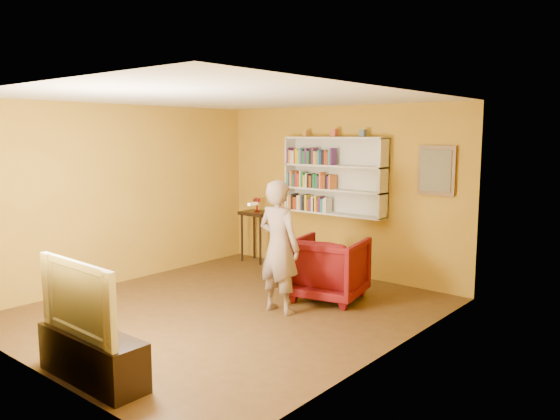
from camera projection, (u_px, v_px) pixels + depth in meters
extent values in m
cube|color=#422C15|center=(230.00, 314.00, 7.07)|extent=(5.30, 5.80, 0.12)
cube|color=#A87C1F|center=(340.00, 191.00, 8.79)|extent=(5.30, 0.04, 2.70)
cube|color=#A87C1F|center=(31.00, 234.00, 4.96)|extent=(5.30, 0.04, 2.70)
cube|color=#A87C1F|center=(123.00, 194.00, 8.31)|extent=(0.04, 5.80, 2.70)
cube|color=#A87C1F|center=(390.00, 226.00, 5.43)|extent=(0.04, 5.80, 2.70)
cube|color=white|center=(227.00, 95.00, 6.68)|extent=(5.30, 5.80, 0.06)
cube|color=silver|center=(339.00, 175.00, 8.72)|extent=(1.80, 0.03, 1.20)
cube|color=silver|center=(291.00, 173.00, 9.19)|extent=(0.03, 0.28, 1.20)
cube|color=silver|center=(384.00, 179.00, 8.06)|extent=(0.03, 0.28, 1.20)
cube|color=silver|center=(334.00, 213.00, 8.71)|extent=(1.80, 0.28, 0.03)
cube|color=silver|center=(334.00, 190.00, 8.65)|extent=(1.80, 0.28, 0.03)
cube|color=silver|center=(334.00, 166.00, 8.60)|extent=(1.80, 0.28, 0.03)
cube|color=silver|center=(335.00, 138.00, 8.54)|extent=(1.80, 0.28, 0.03)
cube|color=silver|center=(291.00, 201.00, 9.20)|extent=(0.03, 0.19, 0.23)
cube|color=orange|center=(292.00, 202.00, 9.16)|extent=(0.04, 0.15, 0.23)
cube|color=black|center=(295.00, 201.00, 9.13)|extent=(0.04, 0.17, 0.26)
cube|color=#8E3819|center=(296.00, 203.00, 9.10)|extent=(0.03, 0.15, 0.21)
cube|color=#A43219|center=(299.00, 203.00, 9.09)|extent=(0.04, 0.18, 0.20)
cube|color=silver|center=(301.00, 202.00, 9.05)|extent=(0.04, 0.17, 0.24)
cube|color=gold|center=(302.00, 202.00, 9.02)|extent=(0.02, 0.16, 0.25)
cube|color=navy|center=(305.00, 202.00, 9.01)|extent=(0.03, 0.19, 0.25)
cube|color=black|center=(306.00, 202.00, 8.98)|extent=(0.04, 0.17, 0.26)
cube|color=gold|center=(308.00, 203.00, 8.94)|extent=(0.04, 0.15, 0.26)
cube|color=#8E3819|center=(311.00, 205.00, 8.92)|extent=(0.04, 0.17, 0.20)
cube|color=#4A2369|center=(313.00, 204.00, 8.90)|extent=(0.03, 0.17, 0.23)
cube|color=silver|center=(315.00, 204.00, 8.86)|extent=(0.03, 0.16, 0.25)
cube|color=black|center=(316.00, 205.00, 8.85)|extent=(0.02, 0.17, 0.22)
cube|color=gold|center=(318.00, 204.00, 8.83)|extent=(0.03, 0.17, 0.25)
cube|color=#8E3819|center=(319.00, 206.00, 8.80)|extent=(0.03, 0.15, 0.20)
cube|color=#4A2369|center=(322.00, 204.00, 8.77)|extent=(0.03, 0.16, 0.25)
cube|color=teal|center=(324.00, 205.00, 8.76)|extent=(0.04, 0.17, 0.21)
cube|color=silver|center=(326.00, 205.00, 8.72)|extent=(0.03, 0.16, 0.23)
cube|color=silver|center=(328.00, 205.00, 8.70)|extent=(0.04, 0.17, 0.24)
cube|color=teal|center=(290.00, 180.00, 9.14)|extent=(0.02, 0.16, 0.21)
cube|color=navy|center=(292.00, 179.00, 9.13)|extent=(0.02, 0.18, 0.23)
cube|color=orange|center=(294.00, 178.00, 9.10)|extent=(0.04, 0.17, 0.26)
cube|color=#16643B|center=(296.00, 180.00, 9.08)|extent=(0.04, 0.18, 0.21)
cube|color=#4A2369|center=(298.00, 180.00, 9.06)|extent=(0.03, 0.19, 0.22)
cube|color=#8E3819|center=(299.00, 179.00, 9.02)|extent=(0.03, 0.16, 0.25)
cube|color=#A43219|center=(301.00, 180.00, 9.01)|extent=(0.04, 0.19, 0.22)
cube|color=silver|center=(303.00, 179.00, 8.97)|extent=(0.03, 0.17, 0.27)
cube|color=#16643B|center=(305.00, 180.00, 8.95)|extent=(0.04, 0.17, 0.24)
cube|color=gold|center=(307.00, 181.00, 8.92)|extent=(0.04, 0.16, 0.20)
cube|color=silver|center=(308.00, 180.00, 8.89)|extent=(0.03, 0.15, 0.24)
cube|color=black|center=(311.00, 181.00, 8.88)|extent=(0.03, 0.19, 0.23)
cube|color=#8E3819|center=(313.00, 182.00, 8.85)|extent=(0.04, 0.16, 0.20)
cube|color=black|center=(314.00, 181.00, 8.81)|extent=(0.02, 0.14, 0.23)
cube|color=#16643B|center=(316.00, 181.00, 8.79)|extent=(0.04, 0.15, 0.22)
cube|color=#16643B|center=(319.00, 181.00, 8.77)|extent=(0.04, 0.18, 0.22)
cube|color=#4A2369|center=(321.00, 182.00, 8.75)|extent=(0.03, 0.18, 0.20)
cube|color=orange|center=(322.00, 180.00, 8.71)|extent=(0.03, 0.15, 0.26)
cube|color=#8E3819|center=(325.00, 182.00, 8.70)|extent=(0.04, 0.18, 0.21)
cube|color=#8E3819|center=(327.00, 182.00, 8.68)|extent=(0.03, 0.19, 0.22)
cube|color=black|center=(329.00, 182.00, 8.65)|extent=(0.03, 0.17, 0.23)
cube|color=#4A2369|center=(330.00, 183.00, 8.62)|extent=(0.03, 0.15, 0.21)
cube|color=orange|center=(333.00, 182.00, 8.61)|extent=(0.03, 0.19, 0.23)
cube|color=#4A2369|center=(291.00, 155.00, 9.08)|extent=(0.03, 0.17, 0.26)
cube|color=orange|center=(292.00, 157.00, 9.06)|extent=(0.03, 0.15, 0.22)
cube|color=silver|center=(294.00, 157.00, 9.05)|extent=(0.03, 0.19, 0.22)
cube|color=silver|center=(296.00, 157.00, 9.02)|extent=(0.04, 0.17, 0.20)
cube|color=#8E3819|center=(298.00, 156.00, 9.00)|extent=(0.02, 0.18, 0.24)
cube|color=gold|center=(299.00, 156.00, 8.97)|extent=(0.04, 0.16, 0.24)
cube|color=gold|center=(301.00, 157.00, 8.95)|extent=(0.02, 0.17, 0.22)
cube|color=teal|center=(303.00, 156.00, 8.93)|extent=(0.04, 0.17, 0.25)
cube|color=#4A2369|center=(304.00, 157.00, 8.91)|extent=(0.03, 0.17, 0.23)
cube|color=#16643B|center=(306.00, 158.00, 8.88)|extent=(0.04, 0.16, 0.20)
cube|color=#4A2369|center=(308.00, 156.00, 8.85)|extent=(0.04, 0.18, 0.26)
cube|color=#16643B|center=(311.00, 158.00, 8.83)|extent=(0.04, 0.18, 0.21)
cube|color=black|center=(313.00, 156.00, 8.80)|extent=(0.04, 0.18, 0.27)
cube|color=#4A2369|center=(315.00, 156.00, 8.75)|extent=(0.04, 0.14, 0.26)
cube|color=gold|center=(317.00, 158.00, 8.74)|extent=(0.03, 0.17, 0.21)
cube|color=orange|center=(319.00, 158.00, 8.72)|extent=(0.03, 0.18, 0.20)
cube|color=teal|center=(320.00, 158.00, 8.69)|extent=(0.03, 0.14, 0.22)
cube|color=navy|center=(323.00, 157.00, 8.67)|extent=(0.04, 0.18, 0.23)
cube|color=black|center=(326.00, 158.00, 8.64)|extent=(0.04, 0.19, 0.21)
cube|color=#A43219|center=(328.00, 157.00, 8.61)|extent=(0.03, 0.17, 0.23)
cube|color=#8E3819|center=(330.00, 158.00, 8.59)|extent=(0.03, 0.18, 0.21)
cube|color=teal|center=(332.00, 157.00, 8.57)|extent=(0.03, 0.19, 0.25)
cube|color=#4A2369|center=(333.00, 157.00, 8.53)|extent=(0.03, 0.15, 0.27)
cube|color=#B47533|center=(306.00, 134.00, 8.90)|extent=(0.07, 0.07, 0.10)
cube|color=#A94938|center=(334.00, 133.00, 8.54)|extent=(0.09, 0.09, 0.12)
cube|color=#455974|center=(363.00, 133.00, 8.21)|extent=(0.08, 0.08, 0.11)
cube|color=brown|center=(437.00, 171.00, 7.64)|extent=(0.55, 0.04, 0.70)
cube|color=gray|center=(436.00, 171.00, 7.62)|extent=(0.45, 0.02, 0.58)
cylinder|color=black|center=(242.00, 238.00, 9.72)|extent=(0.04, 0.04, 0.84)
cylinder|color=black|center=(260.00, 241.00, 9.44)|extent=(0.04, 0.04, 0.84)
cylinder|color=black|center=(254.00, 235.00, 9.96)|extent=(0.04, 0.04, 0.84)
cylinder|color=black|center=(272.00, 238.00, 9.69)|extent=(0.04, 0.04, 0.84)
cube|color=black|center=(257.00, 213.00, 9.64)|extent=(0.55, 0.42, 0.06)
cylinder|color=maroon|center=(257.00, 211.00, 9.64)|extent=(0.11, 0.11, 0.02)
cylinder|color=maroon|center=(257.00, 207.00, 9.63)|extent=(0.03, 0.03, 0.13)
ellipsoid|color=maroon|center=(257.00, 200.00, 9.61)|extent=(0.14, 0.14, 0.09)
cylinder|color=#FFE4AE|center=(260.00, 201.00, 9.57)|extent=(0.01, 0.01, 0.11)
cylinder|color=#FFE4AE|center=(261.00, 201.00, 9.61)|extent=(0.01, 0.01, 0.11)
cylinder|color=#FFE4AE|center=(260.00, 200.00, 9.65)|extent=(0.01, 0.01, 0.11)
cylinder|color=#FFE4AE|center=(259.00, 200.00, 9.68)|extent=(0.01, 0.01, 0.11)
cylinder|color=#FFE4AE|center=(256.00, 200.00, 9.68)|extent=(0.01, 0.01, 0.11)
cylinder|color=#FFE4AE|center=(254.00, 200.00, 9.66)|extent=(0.01, 0.01, 0.11)
cylinder|color=#FFE4AE|center=(253.00, 201.00, 9.62)|extent=(0.01, 0.01, 0.11)
cylinder|color=#FFE4AE|center=(253.00, 201.00, 9.57)|extent=(0.01, 0.01, 0.11)
cylinder|color=#FFE4AE|center=(255.00, 201.00, 9.54)|extent=(0.01, 0.01, 0.11)
cylinder|color=#FFE4AE|center=(258.00, 201.00, 9.54)|extent=(0.01, 0.01, 0.11)
imported|color=#49050C|center=(329.00, 268.00, 7.48)|extent=(1.11, 1.13, 0.86)
imported|color=#756156|center=(279.00, 247.00, 6.86)|extent=(0.63, 0.42, 1.70)
cube|color=white|center=(253.00, 204.00, 6.73)|extent=(0.04, 0.15, 0.04)
cube|color=black|center=(92.00, 356.00, 5.01)|extent=(1.27, 0.38, 0.45)
imported|color=black|center=(89.00, 296.00, 4.94)|extent=(1.20, 0.19, 0.69)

